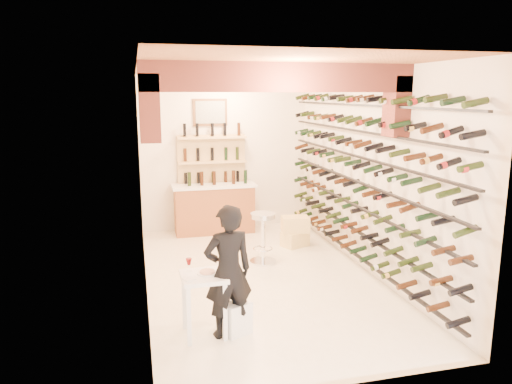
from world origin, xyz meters
TOP-DOWN VIEW (x-y plane):
  - ground at (0.00, 0.00)m, footprint 6.00×6.00m
  - room_shell at (0.00, -0.26)m, footprint 3.52×6.02m
  - wine_rack at (1.53, 0.00)m, footprint 0.32×5.70m
  - back_counter at (-0.30, 2.65)m, footprint 1.70×0.62m
  - back_shelving at (-0.30, 2.89)m, footprint 1.40×0.31m
  - tasting_table at (-1.12, -1.63)m, footprint 0.53×0.53m
  - white_stool at (-0.75, -1.67)m, footprint 0.41×0.41m
  - person at (-0.84, -1.72)m, footprint 0.63×0.46m
  - chrome_barstool at (0.20, 0.63)m, footprint 0.44×0.44m
  - crate_lower at (1.02, 1.36)m, footprint 0.56×0.49m
  - crate_upper at (1.02, 1.36)m, footprint 0.53×0.40m

SIDE VIEW (x-z plane):
  - ground at x=0.00m, z-range 0.00..0.00m
  - crate_lower at x=1.02m, z-range 0.00..0.28m
  - white_stool at x=-0.75m, z-range 0.00..0.39m
  - crate_upper at x=1.02m, z-range 0.28..0.57m
  - chrome_barstool at x=0.20m, z-range 0.07..0.93m
  - back_counter at x=-0.30m, z-range -0.11..1.18m
  - tasting_table at x=-1.12m, z-range 0.16..1.07m
  - person at x=-0.84m, z-range 0.00..1.60m
  - back_shelving at x=-0.30m, z-range -0.19..2.53m
  - wine_rack at x=1.53m, z-range 0.27..2.83m
  - room_shell at x=0.00m, z-range 0.65..3.86m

